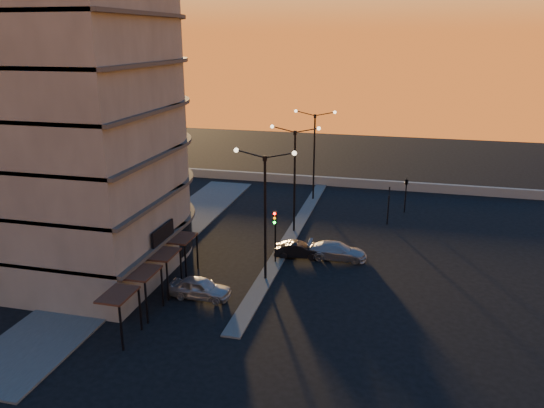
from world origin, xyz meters
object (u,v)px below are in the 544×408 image
(car_sedan, at_px, (298,250))
(car_wagon, at_px, (337,251))
(streetlamp_mid, at_px, (295,171))
(car_hatchback, at_px, (200,288))
(traffic_light_main, at_px, (275,228))

(car_sedan, relative_size, car_wagon, 0.81)
(streetlamp_mid, relative_size, car_wagon, 2.06)
(car_hatchback, bearing_deg, streetlamp_mid, -13.40)
(car_sedan, bearing_deg, traffic_light_main, 129.50)
(traffic_light_main, relative_size, car_sedan, 1.13)
(streetlamp_mid, distance_m, car_hatchback, 14.96)
(traffic_light_main, xyz_separation_m, car_hatchback, (-3.50, -6.57, -2.18))
(streetlamp_mid, height_order, traffic_light_main, streetlamp_mid)
(streetlamp_mid, distance_m, traffic_light_main, 7.62)
(streetlamp_mid, relative_size, car_hatchback, 2.30)
(car_hatchback, bearing_deg, car_sedan, -30.41)
(car_hatchback, height_order, car_sedan, car_hatchback)
(car_sedan, distance_m, car_wagon, 3.03)
(traffic_light_main, distance_m, car_hatchback, 7.76)
(traffic_light_main, xyz_separation_m, car_sedan, (1.50, 1.64, -2.27))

